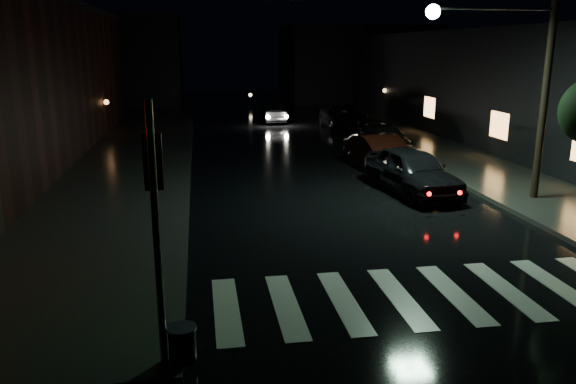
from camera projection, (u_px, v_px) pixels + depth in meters
name	position (u px, v px, depth m)	size (l,w,h in m)	color
ground	(290.00, 317.00, 10.86)	(120.00, 120.00, 0.00)	black
sidewalk_left	(118.00, 170.00, 23.46)	(6.00, 44.00, 0.15)	#282826
sidewalk_right	(455.00, 159.00, 25.76)	(4.00, 44.00, 0.15)	#282826
building_right	(550.00, 87.00, 29.92)	(10.00, 40.00, 6.00)	black
building_far_left	(103.00, 59.00, 51.35)	(14.00, 10.00, 8.00)	black
building_far_right	(357.00, 64.00, 55.15)	(14.00, 10.00, 7.00)	black
crosswalk	(427.00, 295.00, 11.80)	(9.00, 3.00, 0.01)	beige
signal_pole_corner	(170.00, 280.00, 8.75)	(0.68, 0.61, 4.20)	slate
utility_pole	(529.00, 62.00, 17.75)	(4.92, 0.44, 8.00)	black
parked_car_a	(412.00, 171.00, 19.84)	(1.93, 4.80, 1.64)	black
parked_car_b	(381.00, 154.00, 23.31)	(1.61, 4.62, 1.52)	black
parked_car_c	(385.00, 138.00, 28.07)	(1.80, 4.44, 1.29)	black
parked_car_d	(344.00, 117.00, 35.87)	(2.40, 5.20, 1.44)	black
oncoming_car	(273.00, 113.00, 38.88)	(1.41, 4.04, 1.33)	black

